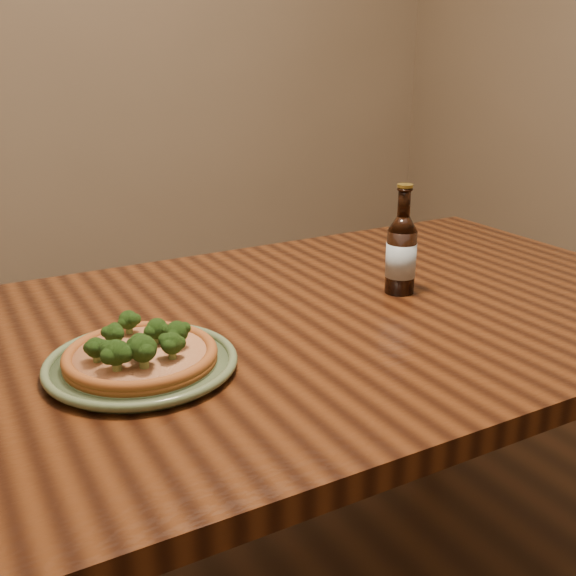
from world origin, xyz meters
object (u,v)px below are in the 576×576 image
plate (141,363)px  pizza (141,353)px  table (291,364)px  beer_bottle (401,253)px

plate → pizza: pizza is taller
table → pizza: (-0.30, -0.07, 0.12)m
table → plate: size_ratio=5.48×
table → pizza: size_ratio=6.89×
plate → beer_bottle: beer_bottle is taller
table → plate: (-0.30, -0.07, 0.10)m
plate → pizza: (-0.00, -0.00, 0.02)m
plate → beer_bottle: (0.56, 0.09, 0.07)m
table → plate: plate is taller
table → beer_bottle: 0.31m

